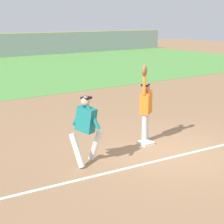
% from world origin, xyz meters
% --- Properties ---
extents(ground_plane, '(79.28, 79.28, 0.00)m').
position_xyz_m(ground_plane, '(0.00, 0.00, 0.00)').
color(ground_plane, '#936D4C').
extents(chalk_foul_line, '(11.97, 0.99, 0.01)m').
position_xyz_m(chalk_foul_line, '(-4.16, -0.10, 0.00)').
color(chalk_foul_line, white).
rests_on(chalk_foul_line, ground_plane).
extents(first_base, '(0.39, 0.39, 0.08)m').
position_xyz_m(first_base, '(-0.16, 0.80, 0.04)').
color(first_base, white).
rests_on(first_base, ground_plane).
extents(fielder, '(0.80, 0.59, 2.28)m').
position_xyz_m(fielder, '(-0.00, 1.01, 1.12)').
color(fielder, silver).
rests_on(fielder, ground_plane).
extents(runner, '(0.88, 0.81, 1.72)m').
position_xyz_m(runner, '(-2.32, 0.52, 1.00)').
color(runner, white).
rests_on(runner, ground_plane).
extents(baseball, '(0.07, 0.07, 0.07)m').
position_xyz_m(baseball, '(0.08, 1.28, 1.65)').
color(baseball, white).
extents(parked_car_silver, '(4.59, 2.51, 1.25)m').
position_xyz_m(parked_car_silver, '(6.73, 29.37, 0.67)').
color(parked_car_silver, '#B7B7BC').
rests_on(parked_car_silver, ground_plane).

